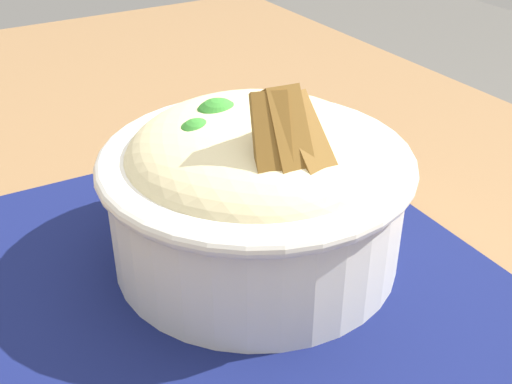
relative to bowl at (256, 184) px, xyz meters
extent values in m
cube|color=olive|center=(0.01, -0.03, -0.08)|extent=(1.32, 0.80, 0.03)
cylinder|color=brown|center=(-0.59, 0.31, -0.44)|extent=(0.04, 0.04, 0.69)
cube|color=#11194C|center=(0.03, -0.02, -0.06)|extent=(0.41, 0.33, 0.00)
cylinder|color=silver|center=(0.00, 0.00, -0.02)|extent=(0.19, 0.19, 0.08)
torus|color=silver|center=(0.00, 0.00, 0.02)|extent=(0.20, 0.20, 0.01)
ellipsoid|color=beige|center=(0.00, 0.00, 0.02)|extent=(0.23, 0.23, 0.07)
sphere|color=#33832C|center=(-0.02, -0.02, 0.04)|extent=(0.03, 0.03, 0.03)
sphere|color=#33832C|center=(-0.01, -0.04, 0.04)|extent=(0.03, 0.03, 0.03)
cylinder|color=orange|center=(-0.03, -0.02, 0.03)|extent=(0.03, 0.03, 0.01)
cube|color=brown|center=(0.05, -0.02, 0.05)|extent=(0.04, 0.03, 0.06)
cube|color=brown|center=(0.05, -0.01, 0.05)|extent=(0.04, 0.03, 0.06)
cube|color=brown|center=(0.05, 0.00, 0.05)|extent=(0.05, 0.02, 0.05)
camera|label=1|loc=(0.31, -0.18, 0.21)|focal=45.01mm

